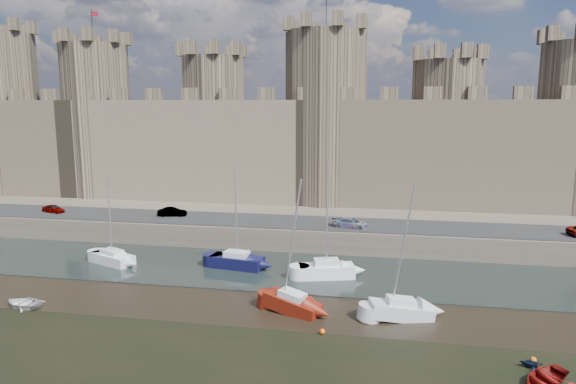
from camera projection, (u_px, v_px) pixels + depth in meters
name	position (u px, v px, depth m)	size (l,w,h in m)	color
water_channel	(276.00, 270.00, 49.81)	(160.00, 12.00, 0.08)	black
quay	(320.00, 195.00, 84.50)	(160.00, 60.00, 2.50)	#4C443A
road	(293.00, 222.00, 59.08)	(160.00, 7.00, 0.10)	black
castle	(306.00, 135.00, 71.22)	(108.50, 11.00, 29.00)	#42382B
car_0	(53.00, 209.00, 64.10)	(1.27, 3.15, 1.07)	gray
car_1	(172.00, 212.00, 62.02)	(1.20, 3.43, 1.13)	gray
car_2	(350.00, 223.00, 56.38)	(1.59, 3.91, 1.13)	gray
sailboat_0	(112.00, 257.00, 51.66)	(5.22, 3.66, 9.11)	silver
sailboat_1	(237.00, 260.00, 50.30)	(5.51, 2.85, 10.52)	black
sailboat_2	(326.00, 269.00, 47.50)	(5.42, 3.22, 10.97)	white
sailboat_4	(292.00, 303.00, 39.71)	(4.83, 3.26, 10.53)	#66170B
sailboat_5	(401.00, 309.00, 38.56)	(5.07, 3.00, 10.25)	silver
dinghy_4	(545.00, 379.00, 29.46)	(2.38, 0.69, 3.34)	#680E0B
dinghy_6	(24.00, 303.00, 40.81)	(2.33, 0.68, 3.26)	silver
dinghy_7	(531.00, 363.00, 31.37)	(1.10, 0.67, 1.27)	black
buoy_1	(322.00, 332.00, 35.96)	(0.41, 0.41, 0.41)	#E25D0A
buoy_3	(533.00, 360.00, 31.99)	(0.40, 0.40, 0.40)	orange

